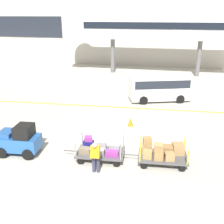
{
  "coord_description": "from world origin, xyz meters",
  "views": [
    {
      "loc": [
        2.83,
        -11.86,
        6.79
      ],
      "look_at": [
        -0.25,
        2.1,
        1.55
      ],
      "focal_mm": 43.48,
      "sensor_mm": 36.0,
      "label": 1
    }
  ],
  "objects_px": {
    "baggage_cart_middle": "(162,152)",
    "safety_cone_near": "(130,122)",
    "baggage_cart_lead": "(99,150)",
    "baggage_tug": "(19,140)",
    "baggage_handler": "(95,156)",
    "shuttle_van": "(160,86)"
  },
  "relations": [
    {
      "from": "baggage_cart_middle",
      "to": "safety_cone_near",
      "type": "bearing_deg",
      "value": 117.56
    },
    {
      "from": "baggage_cart_lead",
      "to": "baggage_cart_middle",
      "type": "distance_m",
      "value": 3.02
    },
    {
      "from": "baggage_cart_lead",
      "to": "baggage_tug",
      "type": "bearing_deg",
      "value": -175.1
    },
    {
      "from": "baggage_tug",
      "to": "baggage_cart_lead",
      "type": "distance_m",
      "value": 4.13
    },
    {
      "from": "baggage_handler",
      "to": "shuttle_van",
      "type": "relative_size",
      "value": 0.3
    },
    {
      "from": "baggage_tug",
      "to": "baggage_cart_lead",
      "type": "relative_size",
      "value": 0.72
    },
    {
      "from": "baggage_cart_middle",
      "to": "shuttle_van",
      "type": "relative_size",
      "value": 0.59
    },
    {
      "from": "baggage_cart_middle",
      "to": "shuttle_van",
      "type": "xyz_separation_m",
      "value": [
        -0.69,
        9.95,
        0.69
      ]
    },
    {
      "from": "baggage_cart_middle",
      "to": "shuttle_van",
      "type": "height_order",
      "value": "shuttle_van"
    },
    {
      "from": "baggage_tug",
      "to": "baggage_handler",
      "type": "bearing_deg",
      "value": -11.64
    },
    {
      "from": "baggage_tug",
      "to": "baggage_cart_lead",
      "type": "bearing_deg",
      "value": 4.9
    },
    {
      "from": "baggage_tug",
      "to": "safety_cone_near",
      "type": "distance_m",
      "value": 6.91
    },
    {
      "from": "baggage_tug",
      "to": "baggage_cart_middle",
      "type": "relative_size",
      "value": 0.72
    },
    {
      "from": "baggage_cart_middle",
      "to": "baggage_cart_lead",
      "type": "bearing_deg",
      "value": -173.95
    },
    {
      "from": "shuttle_van",
      "to": "safety_cone_near",
      "type": "bearing_deg",
      "value": -104.05
    },
    {
      "from": "shuttle_van",
      "to": "safety_cone_near",
      "type": "height_order",
      "value": "shuttle_van"
    },
    {
      "from": "baggage_handler",
      "to": "safety_cone_near",
      "type": "distance_m",
      "value": 5.74
    },
    {
      "from": "shuttle_van",
      "to": "baggage_tug",
      "type": "bearing_deg",
      "value": -121.11
    },
    {
      "from": "baggage_handler",
      "to": "safety_cone_near",
      "type": "height_order",
      "value": "baggage_handler"
    },
    {
      "from": "baggage_cart_lead",
      "to": "shuttle_van",
      "type": "relative_size",
      "value": 0.59
    },
    {
      "from": "shuttle_van",
      "to": "safety_cone_near",
      "type": "xyz_separation_m",
      "value": [
        -1.46,
        -5.83,
        -0.96
      ]
    },
    {
      "from": "baggage_handler",
      "to": "safety_cone_near",
      "type": "bearing_deg",
      "value": 82.95
    }
  ]
}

